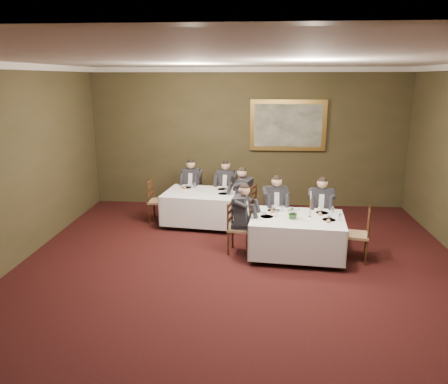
# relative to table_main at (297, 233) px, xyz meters

# --- Properties ---
(ground) EXTENTS (10.00, 10.00, 0.00)m
(ground) POSITION_rel_table_main_xyz_m (-1.00, -1.59, -0.45)
(ground) COLOR black
(ground) RESTS_ON ground
(ceiling) EXTENTS (8.00, 10.00, 0.10)m
(ceiling) POSITION_rel_table_main_xyz_m (-1.00, -1.59, 3.05)
(ceiling) COLOR silver
(ceiling) RESTS_ON back_wall
(back_wall) EXTENTS (8.00, 0.10, 3.50)m
(back_wall) POSITION_rel_table_main_xyz_m (-1.00, 3.41, 1.30)
(back_wall) COLOR #36331B
(back_wall) RESTS_ON ground
(crown_molding) EXTENTS (8.00, 10.00, 0.12)m
(crown_molding) POSITION_rel_table_main_xyz_m (-1.00, -1.59, 2.99)
(crown_molding) COLOR white
(crown_molding) RESTS_ON back_wall
(table_main) EXTENTS (1.83, 1.46, 0.67)m
(table_main) POSITION_rel_table_main_xyz_m (0.00, 0.00, 0.00)
(table_main) COLOR black
(table_main) RESTS_ON ground
(table_second) EXTENTS (1.76, 1.42, 0.67)m
(table_second) POSITION_rel_table_main_xyz_m (-2.00, 1.69, -0.00)
(table_second) COLOR black
(table_second) RESTS_ON ground
(chair_main_backleft) EXTENTS (0.50, 0.48, 1.00)m
(chair_main_backleft) POSITION_rel_table_main_xyz_m (-0.38, 0.92, -0.17)
(chair_main_backleft) COLOR olive
(chair_main_backleft) RESTS_ON ground
(diner_main_backleft) EXTENTS (0.47, 0.53, 1.35)m
(diner_main_backleft) POSITION_rel_table_main_xyz_m (-0.37, 0.91, 0.06)
(diner_main_backleft) COLOR black
(diner_main_backleft) RESTS_ON chair_main_backleft
(chair_main_backright) EXTENTS (0.49, 0.47, 1.00)m
(chair_main_backright) POSITION_rel_table_main_xyz_m (0.54, 0.83, -0.17)
(chair_main_backright) COLOR olive
(chair_main_backright) RESTS_ON ground
(diner_main_backright) EXTENTS (0.46, 0.53, 1.35)m
(diner_main_backright) POSITION_rel_table_main_xyz_m (0.54, 0.82, 0.06)
(diner_main_backright) COLOR black
(diner_main_backright) RESTS_ON chair_main_backright
(chair_main_endleft) EXTENTS (0.48, 0.50, 1.00)m
(chair_main_endleft) POSITION_rel_table_main_xyz_m (-1.08, 0.10, -0.17)
(chair_main_endleft) COLOR olive
(chair_main_endleft) RESTS_ON ground
(diner_main_endleft) EXTENTS (0.54, 0.47, 1.35)m
(diner_main_endleft) POSITION_rel_table_main_xyz_m (-1.06, 0.10, 0.06)
(diner_main_endleft) COLOR black
(diner_main_endleft) RESTS_ON chair_main_endleft
(chair_main_endright) EXTENTS (0.50, 0.52, 1.00)m
(chair_main_endright) POSITION_rel_table_main_xyz_m (1.08, -0.11, -0.17)
(chair_main_endright) COLOR olive
(chair_main_endright) RESTS_ON ground
(chair_sec_backleft) EXTENTS (0.49, 0.48, 1.00)m
(chair_sec_backleft) POSITION_rel_table_main_xyz_m (-2.33, 2.57, -0.17)
(chair_sec_backleft) COLOR olive
(chair_sec_backleft) RESTS_ON ground
(diner_sec_backleft) EXTENTS (0.46, 0.53, 1.35)m
(diner_sec_backleft) POSITION_rel_table_main_xyz_m (-2.33, 2.55, 0.06)
(diner_sec_backleft) COLOR black
(diner_sec_backleft) RESTS_ON chair_sec_backleft
(chair_sec_backright) EXTENTS (0.53, 0.52, 1.00)m
(chair_sec_backright) POSITION_rel_table_main_xyz_m (-1.47, 2.46, -0.17)
(chair_sec_backright) COLOR olive
(chair_sec_backright) RESTS_ON ground
(diner_sec_backright) EXTENTS (0.51, 0.56, 1.35)m
(diner_sec_backright) POSITION_rel_table_main_xyz_m (-1.47, 2.45, 0.06)
(diner_sec_backright) COLOR black
(diner_sec_backright) RESTS_ON chair_sec_backright
(chair_sec_endright) EXTENTS (0.54, 0.55, 1.00)m
(chair_sec_endright) POSITION_rel_table_main_xyz_m (-0.99, 1.56, -0.17)
(chair_sec_endright) COLOR olive
(chair_sec_endright) RESTS_ON ground
(diner_sec_endright) EXTENTS (0.58, 0.54, 1.35)m
(diner_sec_endright) POSITION_rel_table_main_xyz_m (-1.00, 1.57, 0.06)
(diner_sec_endright) COLOR black
(diner_sec_endright) RESTS_ON chair_sec_endright
(chair_sec_endleft) EXTENTS (0.45, 0.47, 1.00)m
(chair_sec_endleft) POSITION_rel_table_main_xyz_m (-3.01, 1.82, -0.17)
(chair_sec_endleft) COLOR olive
(chair_sec_endleft) RESTS_ON ground
(centerpiece) EXTENTS (0.26, 0.23, 0.27)m
(centerpiece) POSITION_rel_table_main_xyz_m (-0.09, -0.10, 0.45)
(centerpiece) COLOR #2D5926
(centerpiece) RESTS_ON table_main
(candlestick) EXTENTS (0.07, 0.07, 0.50)m
(candlestick) POSITION_rel_table_main_xyz_m (0.23, 0.04, 0.50)
(candlestick) COLOR #BE823A
(candlestick) RESTS_ON table_main
(place_setting_table_main) EXTENTS (0.33, 0.31, 0.14)m
(place_setting_table_main) POSITION_rel_table_main_xyz_m (-0.37, 0.43, 0.35)
(place_setting_table_main) COLOR white
(place_setting_table_main) RESTS_ON table_main
(place_setting_table_second) EXTENTS (0.33, 0.31, 0.14)m
(place_setting_table_second) POSITION_rel_table_main_xyz_m (-2.34, 2.11, 0.35)
(place_setting_table_second) COLOR white
(place_setting_table_second) RESTS_ON table_second
(painting) EXTENTS (1.90, 0.09, 1.27)m
(painting) POSITION_rel_table_main_xyz_m (0.00, 3.35, 1.64)
(painting) COLOR gold
(painting) RESTS_ON back_wall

